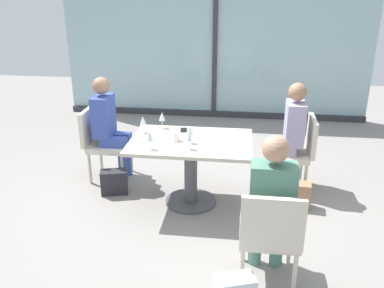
{
  "coord_description": "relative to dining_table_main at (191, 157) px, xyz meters",
  "views": [
    {
      "loc": [
        0.53,
        -4.01,
        2.28
      ],
      "look_at": [
        0.0,
        0.1,
        0.65
      ],
      "focal_mm": 38.84,
      "sensor_mm": 36.0,
      "label": 1
    }
  ],
  "objects": [
    {
      "name": "ground_plane",
      "position": [
        0.0,
        0.0,
        -0.55
      ],
      "size": [
        12.0,
        12.0,
        0.0
      ],
      "primitive_type": "plane",
      "color": "gray"
    },
    {
      "name": "chair_far_right",
      "position": [
        1.16,
        0.5,
        -0.05
      ],
      "size": [
        0.5,
        0.46,
        0.87
      ],
      "color": "beige",
      "rests_on": "ground_plane"
    },
    {
      "name": "wine_glass_3",
      "position": [
        -0.37,
        -0.29,
        0.32
      ],
      "size": [
        0.07,
        0.07,
        0.18
      ],
      "color": "silver",
      "rests_on": "dining_table_main"
    },
    {
      "name": "person_far_right",
      "position": [
        1.05,
        0.5,
        0.15
      ],
      "size": [
        0.39,
        0.34,
        1.26
      ],
      "color": "#9E93B7",
      "rests_on": "ground_plane"
    },
    {
      "name": "wine_glass_4",
      "position": [
        -0.37,
        0.35,
        0.32
      ],
      "size": [
        0.07,
        0.07,
        0.18
      ],
      "color": "silver",
      "rests_on": "dining_table_main"
    },
    {
      "name": "cell_phone_on_table",
      "position": [
        -0.12,
        0.3,
        0.19
      ],
      "size": [
        0.09,
        0.15,
        0.01
      ],
      "primitive_type": "cube",
      "rotation": [
        0.0,
        0.0,
        0.13
      ],
      "color": "black",
      "rests_on": "dining_table_main"
    },
    {
      "name": "chair_front_right",
      "position": [
        0.77,
        -1.26,
        -0.05
      ],
      "size": [
        0.46,
        0.5,
        0.87
      ],
      "color": "beige",
      "rests_on": "ground_plane"
    },
    {
      "name": "handbag_0",
      "position": [
        1.13,
        0.06,
        -0.41
      ],
      "size": [
        0.32,
        0.19,
        0.28
      ],
      "primitive_type": "cube",
      "rotation": [
        0.0,
        0.0,
        -0.11
      ],
      "color": "#A3704C",
      "rests_on": "ground_plane"
    },
    {
      "name": "wine_glass_1",
      "position": [
        -0.0,
        -0.08,
        0.32
      ],
      "size": [
        0.07,
        0.07,
        0.18
      ],
      "color": "silver",
      "rests_on": "dining_table_main"
    },
    {
      "name": "person_front_right",
      "position": [
        0.77,
        -1.15,
        0.15
      ],
      "size": [
        0.34,
        0.39,
        1.26
      ],
      "color": "#4C7F6B",
      "rests_on": "ground_plane"
    },
    {
      "name": "coffee_cup",
      "position": [
        -0.15,
        -0.03,
        0.23
      ],
      "size": [
        0.08,
        0.08,
        0.09
      ],
      "primitive_type": "cylinder",
      "color": "white",
      "rests_on": "dining_table_main"
    },
    {
      "name": "dining_table_main",
      "position": [
        0.0,
        0.0,
        0.0
      ],
      "size": [
        1.27,
        0.89,
        0.73
      ],
      "color": "#BCB29E",
      "rests_on": "ground_plane"
    },
    {
      "name": "chair_far_left",
      "position": [
        -1.16,
        0.5,
        -0.05
      ],
      "size": [
        0.5,
        0.46,
        0.87
      ],
      "color": "beige",
      "rests_on": "ground_plane"
    },
    {
      "name": "person_far_left",
      "position": [
        -1.05,
        0.5,
        0.15
      ],
      "size": [
        0.39,
        0.34,
        1.26
      ],
      "color": "#384C9E",
      "rests_on": "ground_plane"
    },
    {
      "name": "wine_glass_2",
      "position": [
        -0.55,
        0.17,
        0.32
      ],
      "size": [
        0.07,
        0.07,
        0.18
      ],
      "color": "silver",
      "rests_on": "dining_table_main"
    },
    {
      "name": "wine_glass_0",
      "position": [
        0.01,
        -0.24,
        0.32
      ],
      "size": [
        0.07,
        0.07,
        0.18
      ],
      "color": "silver",
      "rests_on": "dining_table_main"
    },
    {
      "name": "window_wall_backdrop",
      "position": [
        0.0,
        3.2,
        0.67
      ],
      "size": [
        5.28,
        0.1,
        2.7
      ],
      "color": "#94B7BC",
      "rests_on": "ground_plane"
    },
    {
      "name": "handbag_1",
      "position": [
        -0.9,
        0.1,
        -0.41
      ],
      "size": [
        0.33,
        0.23,
        0.28
      ],
      "primitive_type": "cube",
      "rotation": [
        0.0,
        0.0,
        0.27
      ],
      "color": "#232328",
      "rests_on": "ground_plane"
    }
  ]
}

